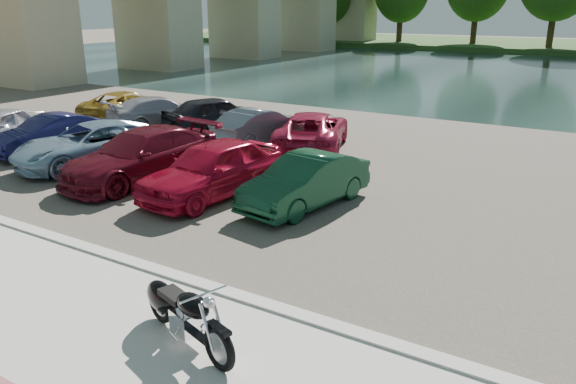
% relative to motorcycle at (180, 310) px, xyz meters
% --- Properties ---
extents(ground, '(200.00, 200.00, 0.00)m').
position_rel_motorcycle_xyz_m(ground, '(-0.60, -0.52, -0.56)').
color(ground, '#595447').
rests_on(ground, ground).
extents(promenade, '(60.00, 6.00, 0.10)m').
position_rel_motorcycle_xyz_m(promenade, '(-0.60, -1.52, -0.51)').
color(promenade, '#BBB9B0').
rests_on(promenade, ground).
extents(kerb, '(60.00, 0.30, 0.14)m').
position_rel_motorcycle_xyz_m(kerb, '(-0.60, 1.48, -0.49)').
color(kerb, '#BBB9B0').
rests_on(kerb, ground).
extents(parking_lot, '(60.00, 18.00, 0.04)m').
position_rel_motorcycle_xyz_m(parking_lot, '(-0.60, 10.48, -0.54)').
color(parking_lot, '#48433A').
rests_on(parking_lot, ground).
extents(river, '(120.00, 40.00, 0.00)m').
position_rel_motorcycle_xyz_m(river, '(-0.60, 39.48, -0.56)').
color(river, '#182C2B').
rests_on(river, ground).
extents(bridge, '(7.00, 56.00, 8.55)m').
position_rel_motorcycle_xyz_m(bridge, '(-28.60, 40.51, 4.96)').
color(bridge, tan).
rests_on(bridge, ground).
extents(motorcycle, '(2.27, 1.02, 1.05)m').
position_rel_motorcycle_xyz_m(motorcycle, '(0.00, 0.00, 0.00)').
color(motorcycle, black).
rests_on(motorcycle, promenade).
extents(car_1, '(1.92, 4.10, 1.30)m').
position_rel_motorcycle_xyz_m(car_1, '(-11.72, 6.44, 0.13)').
color(car_1, '#151542').
rests_on(car_1, parking_lot).
extents(car_2, '(3.50, 5.32, 1.36)m').
position_rel_motorcycle_xyz_m(car_2, '(-9.16, 6.08, 0.16)').
color(car_2, '#7D9EB6').
rests_on(car_2, parking_lot).
extents(car_3, '(2.55, 5.24, 1.47)m').
position_rel_motorcycle_xyz_m(car_3, '(-6.64, 5.77, 0.21)').
color(car_3, '#580C1A').
rests_on(car_3, parking_lot).
extents(car_4, '(2.22, 4.59, 1.51)m').
position_rel_motorcycle_xyz_m(car_4, '(-3.96, 5.69, 0.23)').
color(car_4, '#A50B26').
rests_on(car_4, parking_lot).
extents(car_5, '(1.96, 4.10, 1.30)m').
position_rel_motorcycle_xyz_m(car_5, '(-1.45, 6.29, 0.13)').
color(car_5, '#103C25').
rests_on(car_5, parking_lot).
extents(car_6, '(2.43, 4.69, 1.26)m').
position_rel_motorcycle_xyz_m(car_6, '(-14.09, 12.18, 0.11)').
color(car_6, '#AB8327').
rests_on(car_6, parking_lot).
extents(car_7, '(3.15, 4.82, 1.30)m').
position_rel_motorcycle_xyz_m(car_7, '(-11.58, 11.62, 0.13)').
color(car_7, '#9F9EA7').
rests_on(car_7, parking_lot).
extents(car_8, '(3.13, 4.65, 1.47)m').
position_rel_motorcycle_xyz_m(car_8, '(-8.95, 12.08, 0.21)').
color(car_8, black).
rests_on(car_8, parking_lot).
extents(car_9, '(1.91, 4.07, 1.29)m').
position_rel_motorcycle_xyz_m(car_9, '(-6.43, 11.50, 0.12)').
color(car_9, slate).
rests_on(car_9, parking_lot).
extents(car_10, '(3.81, 5.32, 1.35)m').
position_rel_motorcycle_xyz_m(car_10, '(-4.24, 11.64, 0.15)').
color(car_10, '#A71B3E').
rests_on(car_10, parking_lot).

